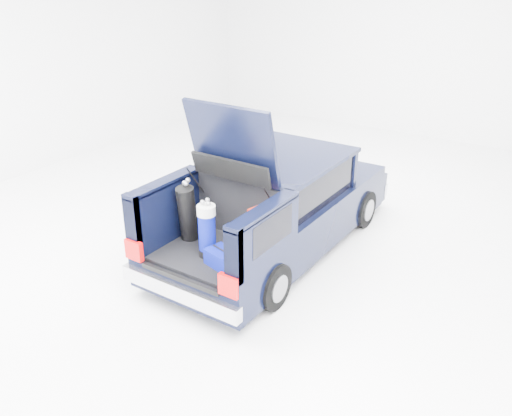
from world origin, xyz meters
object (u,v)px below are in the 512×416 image
Objects in this scene: red_suitcase at (263,231)px; blue_duffel at (223,259)px; car at (278,205)px; black_golf_bag at (188,213)px; blue_golf_bag at (207,230)px.

red_suitcase reaches higher than blue_duffel.
car reaches higher than blue_duffel.
car reaches higher than red_suitcase.
blue_duffel is at bearing -80.41° from car.
black_golf_bag is at bearing -108.57° from car.
car is 9.56× the size of blue_duffel.
red_suitcase is 1.05m from black_golf_bag.
blue_golf_bag is at bearing -90.77° from car.
car is at bearing 53.71° from black_golf_bag.
black_golf_bag reaches higher than blue_duffel.
red_suitcase is 0.65m from blue_duffel.
car is 1.31m from red_suitcase.
blue_golf_bag is 0.42m from blue_duffel.
black_golf_bag is 1.11× the size of blue_golf_bag.
blue_golf_bag is 1.62× the size of blue_duffel.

